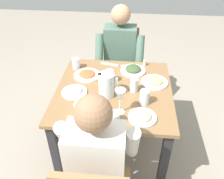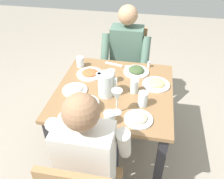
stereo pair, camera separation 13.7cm
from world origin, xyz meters
name	(u,v)px [view 1 (the left image)]	position (x,y,z in m)	size (l,w,h in m)	color
ground_plane	(114,148)	(0.00, 0.00, 0.00)	(8.00, 8.00, 0.00)	gray
dining_table	(114,100)	(0.00, 0.00, 0.60)	(0.92, 0.92, 0.71)	olive
chair_far	(120,62)	(0.00, 0.82, 0.50)	(0.40, 0.40, 0.88)	#997047
diner_near	(99,156)	(-0.04, -0.61, 0.64)	(0.48, 0.53, 1.17)	silver
diner_far	(119,60)	(0.00, 0.61, 0.64)	(0.48, 0.53, 1.17)	#4C6B5B
water_pitcher	(106,85)	(-0.05, -0.08, 0.81)	(0.16, 0.12, 0.19)	silver
salad_bowl	(88,106)	(-0.16, -0.27, 0.75)	(0.20, 0.20, 0.09)	white
plate_rice_curry	(87,74)	(-0.25, 0.17, 0.72)	(0.23, 0.23, 0.04)	white
plate_beans	(142,117)	(0.22, -0.32, 0.72)	(0.20, 0.20, 0.04)	white
plate_dolmas	(133,69)	(0.14, 0.29, 0.73)	(0.22, 0.22, 0.06)	white
plate_fries	(154,81)	(0.33, 0.12, 0.73)	(0.22, 0.22, 0.04)	white
plate_yoghurt	(74,91)	(-0.30, -0.08, 0.73)	(0.20, 0.20, 0.06)	white
water_glass_near_left	(114,118)	(0.04, -0.38, 0.75)	(0.07, 0.07, 0.09)	silver
water_glass_center	(76,63)	(-0.37, 0.29, 0.76)	(0.07, 0.07, 0.09)	silver
water_glass_by_pitcher	(109,76)	(-0.05, 0.10, 0.77)	(0.07, 0.07, 0.11)	silver
water_glass_near_right	(134,85)	(0.16, -0.01, 0.77)	(0.06, 0.06, 0.11)	silver
water_glass_far_right	(145,97)	(0.24, -0.16, 0.77)	(0.07, 0.07, 0.11)	silver
wine_glass	(120,96)	(0.07, -0.27, 0.85)	(0.08, 0.08, 0.20)	silver
salt_shaker	(145,63)	(0.25, 0.40, 0.74)	(0.03, 0.03, 0.05)	white
fork_near	(110,64)	(-0.07, 0.38, 0.71)	(0.17, 0.03, 0.01)	silver
knife_near	(131,66)	(0.12, 0.37, 0.71)	(0.18, 0.02, 0.01)	silver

